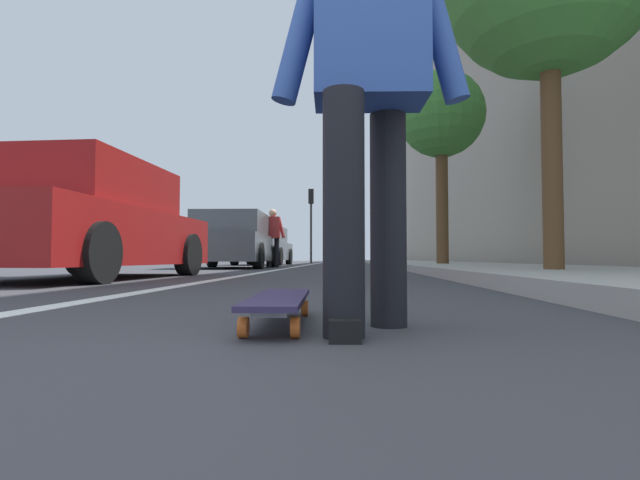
# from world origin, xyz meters

# --- Properties ---
(ground_plane) EXTENTS (80.00, 80.00, 0.00)m
(ground_plane) POSITION_xyz_m (10.00, 0.00, 0.00)
(ground_plane) COLOR #38383D
(lane_stripe_white) EXTENTS (52.00, 0.16, 0.01)m
(lane_stripe_white) POSITION_xyz_m (20.00, 1.23, 0.00)
(lane_stripe_white) COLOR silver
(lane_stripe_white) RESTS_ON ground
(sidewalk_curb) EXTENTS (52.00, 3.20, 0.13)m
(sidewalk_curb) POSITION_xyz_m (18.00, -3.15, 0.07)
(sidewalk_curb) COLOR #9E9B93
(sidewalk_curb) RESTS_ON ground
(building_facade) EXTENTS (40.00, 1.20, 12.67)m
(building_facade) POSITION_xyz_m (22.00, -5.88, 6.34)
(building_facade) COLOR gray
(building_facade) RESTS_ON ground
(skateboard) EXTENTS (0.85, 0.23, 0.11)m
(skateboard) POSITION_xyz_m (1.14, -0.09, 0.09)
(skateboard) COLOR orange
(skateboard) RESTS_ON ground
(skater_person) EXTENTS (0.47, 0.72, 1.64)m
(skater_person) POSITION_xyz_m (0.99, -0.43, 0.94)
(skater_person) COLOR black
(skater_person) RESTS_ON ground
(parked_car_near) EXTENTS (4.09, 2.05, 1.48)m
(parked_car_near) POSITION_xyz_m (5.18, 2.99, 0.71)
(parked_car_near) COLOR maroon
(parked_car_near) RESTS_ON ground
(parked_car_mid) EXTENTS (4.08, 2.09, 1.49)m
(parked_car_mid) POSITION_xyz_m (12.03, 2.76, 0.72)
(parked_car_mid) COLOR #4C5156
(parked_car_mid) RESTS_ON ground
(parked_car_far) EXTENTS (4.24, 1.97, 1.50)m
(parked_car_far) POSITION_xyz_m (18.08, 3.00, 0.72)
(parked_car_far) COLOR #4C5156
(parked_car_far) RESTS_ON ground
(traffic_light) EXTENTS (0.33, 0.28, 4.06)m
(traffic_light) POSITION_xyz_m (25.04, 1.63, 2.81)
(traffic_light) COLOR #2D2D2D
(traffic_light) RESTS_ON ground
(street_tree_mid) EXTENTS (2.20, 2.20, 5.04)m
(street_tree_mid) POSITION_xyz_m (11.40, -2.75, 3.88)
(street_tree_mid) COLOR brown
(street_tree_mid) RESTS_ON ground
(pedestrian_distant) EXTENTS (0.48, 0.74, 1.70)m
(pedestrian_distant) POSITION_xyz_m (13.00, 1.82, 0.97)
(pedestrian_distant) COLOR black
(pedestrian_distant) RESTS_ON ground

